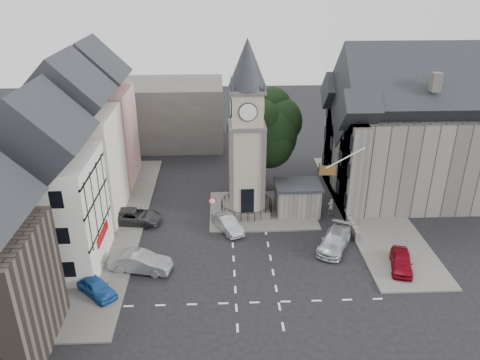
{
  "coord_description": "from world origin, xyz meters",
  "views": [
    {
      "loc": [
        -2.39,
        -31.74,
        21.56
      ],
      "look_at": [
        -0.75,
        5.0,
        4.71
      ],
      "focal_mm": 35.0,
      "sensor_mm": 36.0,
      "label": 1
    }
  ],
  "objects_px": {
    "stone_shelter": "(297,198)",
    "car_east_red": "(401,262)",
    "car_west_blue": "(96,287)",
    "pedestrian": "(331,206)",
    "clock_tower": "(247,131)"
  },
  "relations": [
    {
      "from": "clock_tower",
      "to": "stone_shelter",
      "type": "distance_m",
      "value": 8.15
    },
    {
      "from": "stone_shelter",
      "to": "car_east_red",
      "type": "height_order",
      "value": "stone_shelter"
    },
    {
      "from": "clock_tower",
      "to": "stone_shelter",
      "type": "height_order",
      "value": "clock_tower"
    },
    {
      "from": "clock_tower",
      "to": "car_east_red",
      "type": "relative_size",
      "value": 4.16
    },
    {
      "from": "clock_tower",
      "to": "car_east_red",
      "type": "xyz_separation_m",
      "value": [
        11.5,
        -9.95,
        -7.46
      ]
    },
    {
      "from": "car_east_red",
      "to": "pedestrian",
      "type": "distance_m",
      "value": 9.79
    },
    {
      "from": "stone_shelter",
      "to": "car_east_red",
      "type": "bearing_deg",
      "value": -54.69
    },
    {
      "from": "pedestrian",
      "to": "car_east_red",
      "type": "bearing_deg",
      "value": 112.08
    },
    {
      "from": "car_west_blue",
      "to": "pedestrian",
      "type": "xyz_separation_m",
      "value": [
        19.5,
        11.25,
        0.13
      ]
    },
    {
      "from": "car_west_blue",
      "to": "stone_shelter",
      "type": "bearing_deg",
      "value": -9.87
    },
    {
      "from": "clock_tower",
      "to": "car_west_blue",
      "type": "height_order",
      "value": "clock_tower"
    },
    {
      "from": "stone_shelter",
      "to": "car_east_red",
      "type": "xyz_separation_m",
      "value": [
        6.7,
        -9.46,
        -0.88
      ]
    },
    {
      "from": "clock_tower",
      "to": "pedestrian",
      "type": "bearing_deg",
      "value": -5.79
    },
    {
      "from": "car_west_blue",
      "to": "car_east_red",
      "type": "distance_m",
      "value": 23.1
    },
    {
      "from": "car_west_blue",
      "to": "pedestrian",
      "type": "distance_m",
      "value": 22.51
    }
  ]
}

